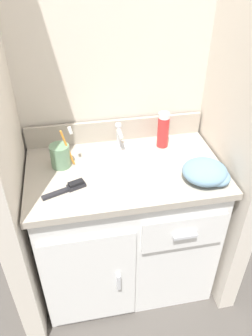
{
  "coord_description": "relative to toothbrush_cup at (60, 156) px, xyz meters",
  "views": [
    {
      "loc": [
        -0.21,
        -1.1,
        1.55
      ],
      "look_at": [
        0.0,
        -0.02,
        0.75
      ],
      "focal_mm": 35.0,
      "sensor_mm": 36.0,
      "label": 1
    }
  ],
  "objects": [
    {
      "name": "sink_faucet",
      "position": [
        0.26,
        0.07,
        -0.0
      ],
      "size": [
        0.09,
        0.09,
        0.14
      ],
      "color": "silver",
      "rests_on": "vanity"
    },
    {
      "name": "shaving_cream_can",
      "position": [
        0.47,
        0.07,
        0.03
      ],
      "size": [
        0.05,
        0.05,
        0.17
      ],
      "color": "red",
      "rests_on": "vanity"
    },
    {
      "name": "backsplash",
      "position": [
        0.26,
        0.17,
        0.0
      ],
      "size": [
        0.83,
        0.02,
        0.1
      ],
      "color": "#B2A899",
      "rests_on": "vanity"
    },
    {
      "name": "wall_right",
      "position": [
        0.73,
        -0.07,
        0.32
      ],
      "size": [
        0.08,
        0.58,
        2.2
      ],
      "primitive_type": "cube",
      "color": "beige",
      "rests_on": "ground_plane"
    },
    {
      "name": "vanity",
      "position": [
        0.26,
        -0.08,
        -0.4
      ],
      "size": [
        0.83,
        0.51,
        0.73
      ],
      "color": "white",
      "rests_on": "ground_plane"
    },
    {
      "name": "hairbrush",
      "position": [
        0.03,
        -0.17,
        -0.04
      ],
      "size": [
        0.17,
        0.09,
        0.03
      ],
      "rotation": [
        0.0,
        0.0,
        0.36
      ],
      "color": "#232328",
      "rests_on": "vanity"
    },
    {
      "name": "hand_towel",
      "position": [
        0.57,
        -0.21,
        -0.02
      ],
      "size": [
        0.19,
        0.18,
        0.08
      ],
      "color": "#6B8EA8",
      "rests_on": "vanity"
    },
    {
      "name": "toothbrush_cup",
      "position": [
        0.0,
        0.0,
        0.0
      ],
      "size": [
        0.1,
        0.08,
        0.18
      ],
      "color": "gray",
      "rests_on": "vanity"
    },
    {
      "name": "ground_plane",
      "position": [
        0.26,
        -0.07,
        -0.78
      ],
      "size": [
        6.0,
        6.0,
        0.0
      ],
      "primitive_type": "plane",
      "color": "#4C4742"
    },
    {
      "name": "wall_back",
      "position": [
        0.26,
        0.23,
        0.32
      ],
      "size": [
        1.01,
        0.08,
        2.2
      ],
      "primitive_type": "cube",
      "color": "beige",
      "rests_on": "ground_plane"
    }
  ]
}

